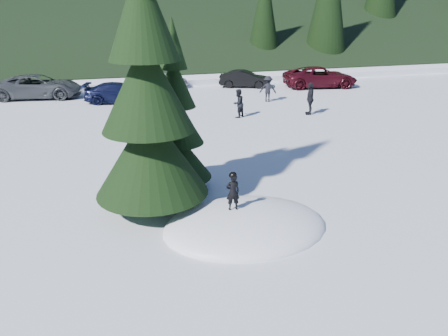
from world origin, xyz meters
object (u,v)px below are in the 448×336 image
object	(u,v)px
spruce_tall	(147,97)
car_6	(320,77)
spruce_short	(176,126)
adult_2	(268,89)
adult_0	(238,103)
child_skier	(233,192)
car_4	(162,80)
adult_1	(310,99)
car_3	(120,93)
car_5	(245,79)
car_2	(38,86)

from	to	relation	value
spruce_tall	car_6	world-z (taller)	spruce_tall
spruce_short	adult_2	size ratio (longest dim) A/B	3.39
adult_0	adult_2	world-z (taller)	adult_2
child_skier	car_4	distance (m)	21.21
car_4	adult_1	bearing A→B (deg)	-158.69
child_skier	adult_2	xyz separation A→B (m)	(7.20, 14.97, -0.19)
child_skier	car_6	bearing A→B (deg)	-120.10
spruce_tall	car_4	world-z (taller)	spruce_tall
spruce_short	adult_1	xyz separation A→B (m)	(8.98, 8.10, -1.23)
spruce_tall	car_4	size ratio (longest dim) A/B	2.32
adult_0	car_3	size ratio (longest dim) A/B	0.36
adult_2	car_3	bearing A→B (deg)	9.78
car_6	adult_0	bearing A→B (deg)	138.02
spruce_short	car_6	bearing A→B (deg)	48.68
car_3	car_6	xyz separation A→B (m)	(14.46, 1.31, 0.13)
adult_1	adult_2	world-z (taller)	adult_1
adult_0	car_3	distance (m)	8.09
adult_1	spruce_tall	bearing A→B (deg)	-25.73
car_5	car_6	xyz separation A→B (m)	(5.27, -1.59, 0.13)
spruce_tall	adult_1	world-z (taller)	spruce_tall
car_5	spruce_short	bearing A→B (deg)	176.55
spruce_short	car_3	xyz separation A→B (m)	(-0.74, 14.31, -1.49)
adult_1	car_5	xyz separation A→B (m)	(-0.52, 9.10, -0.26)
car_5	spruce_tall	bearing A→B (deg)	175.78
adult_0	spruce_tall	bearing A→B (deg)	23.27
adult_1	car_3	size ratio (longest dim) A/B	0.41
spruce_tall	car_3	xyz separation A→B (m)	(0.26, 15.71, -2.71)
car_3	car_6	bearing A→B (deg)	-70.37
child_skier	car_6	size ratio (longest dim) A/B	0.19
adult_0	car_2	bearing A→B (deg)	-75.13
spruce_tall	car_5	size ratio (longest dim) A/B	2.33
car_2	car_4	xyz separation A→B (m)	(8.11, 0.84, -0.12)
spruce_short	car_2	bearing A→B (deg)	107.95
spruce_short	car_5	bearing A→B (deg)	63.82
spruce_short	child_skier	size ratio (longest dim) A/B	5.34
spruce_tall	car_2	xyz separation A→B (m)	(-4.61, 18.71, -2.57)
child_skier	adult_2	size ratio (longest dim) A/B	0.64
adult_2	child_skier	bearing A→B (deg)	88.86
adult_2	car_6	xyz separation A→B (m)	(5.62, 3.64, -0.05)
child_skier	car_2	xyz separation A→B (m)	(-6.51, 20.31, -0.23)
child_skier	adult_2	world-z (taller)	adult_2
spruce_tall	adult_2	world-z (taller)	spruce_tall
spruce_tall	spruce_short	distance (m)	2.11
adult_0	car_3	bearing A→B (deg)	-80.56
spruce_short	car_2	world-z (taller)	spruce_short
adult_0	car_6	size ratio (longest dim) A/B	0.28
car_4	car_5	bearing A→B (deg)	-110.52
spruce_tall	car_4	bearing A→B (deg)	79.84
child_skier	adult_2	bearing A→B (deg)	-111.21
car_6	car_5	bearing A→B (deg)	82.47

